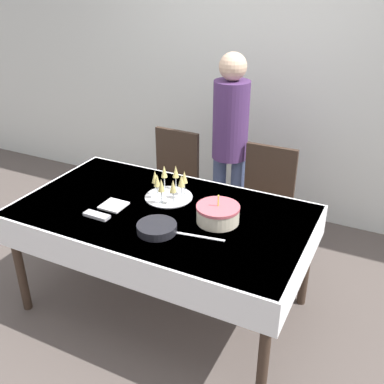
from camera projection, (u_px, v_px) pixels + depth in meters
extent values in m
plane|color=#564C47|center=(165.00, 305.00, 3.18)|extent=(12.00, 12.00, 0.00)
cube|color=silver|center=(257.00, 67.00, 3.93)|extent=(8.00, 0.05, 2.70)
cube|color=white|center=(162.00, 212.00, 2.84)|extent=(1.83, 1.03, 0.03)
cube|color=white|center=(163.00, 224.00, 2.88)|extent=(1.86, 1.06, 0.21)
cylinder|color=#38281E|center=(19.00, 264.00, 2.99)|extent=(0.06, 0.06, 0.74)
cylinder|color=#38281E|center=(264.00, 352.00, 2.31)|extent=(0.06, 0.06, 0.74)
cylinder|color=#38281E|center=(102.00, 206.00, 3.72)|extent=(0.06, 0.06, 0.74)
cylinder|color=#38281E|center=(307.00, 260.00, 3.04)|extent=(0.06, 0.06, 0.74)
cube|color=#38281E|center=(166.00, 196.00, 3.77)|extent=(0.43, 0.43, 0.04)
cube|color=#38281E|center=(177.00, 159.00, 3.79)|extent=(0.40, 0.05, 0.50)
cylinder|color=#38281E|center=(174.00, 234.00, 3.65)|extent=(0.04, 0.04, 0.40)
cylinder|color=#38281E|center=(138.00, 223.00, 3.80)|extent=(0.04, 0.04, 0.40)
cylinder|color=#38281E|center=(195.00, 214.00, 3.93)|extent=(0.04, 0.04, 0.40)
cylinder|color=#38281E|center=(160.00, 205.00, 4.08)|extent=(0.04, 0.04, 0.40)
cube|color=#38281E|center=(260.00, 218.00, 3.44)|extent=(0.42, 0.42, 0.04)
cube|color=#38281E|center=(270.00, 177.00, 3.47)|extent=(0.40, 0.04, 0.50)
cylinder|color=#38281E|center=(273.00, 260.00, 3.32)|extent=(0.04, 0.04, 0.40)
cylinder|color=#38281E|center=(228.00, 248.00, 3.46)|extent=(0.04, 0.04, 0.40)
cylinder|color=#38281E|center=(286.00, 236.00, 3.61)|extent=(0.04, 0.04, 0.40)
cylinder|color=#38281E|center=(244.00, 226.00, 3.75)|extent=(0.04, 0.04, 0.40)
cylinder|color=beige|center=(218.00, 215.00, 2.69)|extent=(0.26, 0.26, 0.09)
cylinder|color=#D15B66|center=(218.00, 207.00, 2.66)|extent=(0.26, 0.26, 0.02)
cylinder|color=yellow|center=(218.00, 202.00, 2.65)|extent=(0.01, 0.01, 0.06)
sphere|color=#F9CC4C|center=(218.00, 196.00, 2.63)|extent=(0.01, 0.01, 0.01)
cylinder|color=silver|center=(169.00, 197.00, 2.99)|extent=(0.32, 0.32, 0.01)
cylinder|color=silver|center=(182.00, 198.00, 2.96)|extent=(0.05, 0.05, 0.00)
cylinder|color=silver|center=(182.00, 192.00, 2.94)|extent=(0.01, 0.01, 0.08)
cone|color=#E0CC72|center=(181.00, 180.00, 2.90)|extent=(0.04, 0.04, 0.08)
cylinder|color=silver|center=(185.00, 194.00, 3.01)|extent=(0.05, 0.05, 0.00)
cylinder|color=silver|center=(184.00, 188.00, 2.99)|extent=(0.01, 0.01, 0.08)
cone|color=#E0CC72|center=(184.00, 177.00, 2.95)|extent=(0.04, 0.04, 0.08)
cylinder|color=silver|center=(176.00, 189.00, 3.09)|extent=(0.05, 0.05, 0.00)
cylinder|color=silver|center=(176.00, 183.00, 3.07)|extent=(0.01, 0.01, 0.08)
cone|color=#E0CC72|center=(176.00, 171.00, 3.03)|extent=(0.04, 0.04, 0.08)
cylinder|color=silver|center=(165.00, 188.00, 3.09)|extent=(0.05, 0.05, 0.00)
cylinder|color=silver|center=(164.00, 183.00, 3.07)|extent=(0.01, 0.01, 0.08)
cone|color=#E0CC72|center=(164.00, 171.00, 3.03)|extent=(0.04, 0.04, 0.08)
cylinder|color=silver|center=(156.00, 194.00, 3.01)|extent=(0.05, 0.05, 0.00)
cylinder|color=silver|center=(155.00, 188.00, 2.99)|extent=(0.01, 0.01, 0.08)
cone|color=#E0CC72|center=(155.00, 177.00, 2.96)|extent=(0.04, 0.04, 0.08)
cylinder|color=silver|center=(158.00, 198.00, 2.97)|extent=(0.05, 0.05, 0.00)
cylinder|color=silver|center=(157.00, 192.00, 2.95)|extent=(0.01, 0.01, 0.08)
cone|color=#E0CC72|center=(157.00, 180.00, 2.91)|extent=(0.04, 0.04, 0.08)
cylinder|color=silver|center=(162.00, 203.00, 2.90)|extent=(0.05, 0.05, 0.00)
cylinder|color=silver|center=(162.00, 197.00, 2.88)|extent=(0.01, 0.01, 0.08)
cone|color=#E0CC72|center=(161.00, 185.00, 2.84)|extent=(0.04, 0.04, 0.08)
cylinder|color=silver|center=(173.00, 204.00, 2.89)|extent=(0.05, 0.05, 0.00)
cylinder|color=silver|center=(173.00, 198.00, 2.87)|extent=(0.01, 0.01, 0.08)
cone|color=#E0CC72|center=(173.00, 186.00, 2.83)|extent=(0.04, 0.04, 0.08)
cylinder|color=black|center=(157.00, 231.00, 2.61)|extent=(0.23, 0.23, 0.01)
cylinder|color=black|center=(157.00, 230.00, 2.60)|extent=(0.23, 0.23, 0.01)
cylinder|color=black|center=(157.00, 229.00, 2.60)|extent=(0.23, 0.23, 0.01)
cylinder|color=black|center=(157.00, 228.00, 2.60)|extent=(0.23, 0.23, 0.01)
cylinder|color=black|center=(157.00, 227.00, 2.59)|extent=(0.23, 0.23, 0.01)
cylinder|color=black|center=(157.00, 226.00, 2.59)|extent=(0.23, 0.23, 0.01)
cylinder|color=black|center=(157.00, 225.00, 2.59)|extent=(0.23, 0.23, 0.01)
cube|color=silver|center=(199.00, 236.00, 2.56)|extent=(0.30, 0.07, 0.00)
cube|color=silver|center=(97.00, 215.00, 2.75)|extent=(0.17, 0.06, 0.02)
cube|color=white|center=(114.00, 205.00, 2.88)|extent=(0.15, 0.15, 0.01)
cylinder|color=#3F4C72|center=(219.00, 198.00, 3.81)|extent=(0.11, 0.11, 0.77)
cylinder|color=#3F4C72|center=(236.00, 201.00, 3.75)|extent=(0.11, 0.11, 0.77)
cylinder|color=#4C2D60|center=(231.00, 120.00, 3.47)|extent=(0.28, 0.28, 0.61)
sphere|color=#D8B293|center=(233.00, 66.00, 3.28)|extent=(0.21, 0.21, 0.21)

